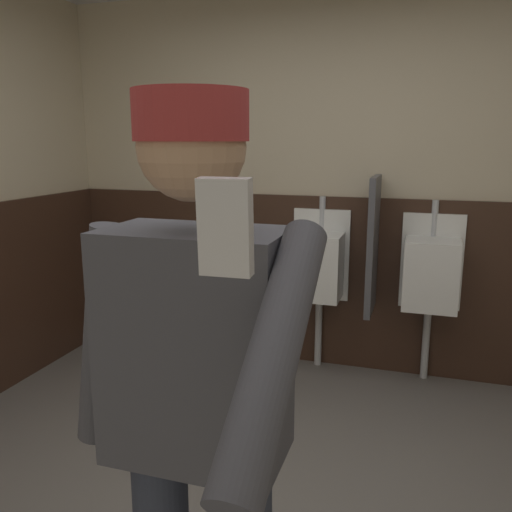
{
  "coord_description": "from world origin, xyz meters",
  "views": [
    {
      "loc": [
        0.58,
        -1.82,
        1.63
      ],
      "look_at": [
        0.05,
        -0.16,
        1.25
      ],
      "focal_mm": 37.66,
      "sensor_mm": 36.0,
      "label": 1
    }
  ],
  "objects_px": {
    "urinal_left": "(318,265)",
    "cell_phone": "(225,227)",
    "person": "(196,402)",
    "urinal_middle": "(431,273)"
  },
  "relations": [
    {
      "from": "urinal_left",
      "to": "cell_phone",
      "type": "distance_m",
      "value": 3.16
    },
    {
      "from": "urinal_middle",
      "to": "person",
      "type": "xyz_separation_m",
      "value": [
        -0.54,
        -2.53,
        0.25
      ]
    },
    {
      "from": "cell_phone",
      "to": "urinal_middle",
      "type": "bearing_deg",
      "value": 82.95
    },
    {
      "from": "urinal_left",
      "to": "person",
      "type": "xyz_separation_m",
      "value": [
        0.21,
        -2.53,
        0.25
      ]
    },
    {
      "from": "urinal_left",
      "to": "person",
      "type": "height_order",
      "value": "person"
    },
    {
      "from": "urinal_left",
      "to": "urinal_middle",
      "type": "xyz_separation_m",
      "value": [
        0.75,
        0.0,
        0.0
      ]
    },
    {
      "from": "person",
      "to": "cell_phone",
      "type": "bearing_deg",
      "value": -61.75
    },
    {
      "from": "urinal_middle",
      "to": "cell_phone",
      "type": "bearing_deg",
      "value": -95.11
    },
    {
      "from": "cell_phone",
      "to": "urinal_left",
      "type": "bearing_deg",
      "value": 97.03
    },
    {
      "from": "urinal_left",
      "to": "cell_phone",
      "type": "bearing_deg",
      "value": -81.03
    }
  ]
}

